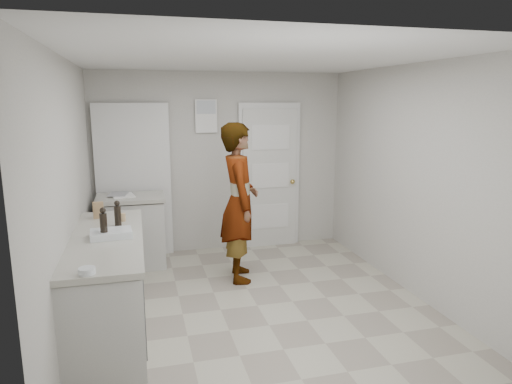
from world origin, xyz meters
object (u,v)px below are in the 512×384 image
object	(u,v)px
oil_cruet_a	(118,214)
baking_dish	(111,234)
person	(239,203)
egg_bowl	(87,271)
oil_cruet_b	(104,224)
cake_mix_box	(98,210)
spice_jar	(123,217)

from	to	relation	value
oil_cruet_a	baking_dish	world-z (taller)	oil_cruet_a
person	egg_bowl	world-z (taller)	person
oil_cruet_b	egg_bowl	bearing A→B (deg)	-94.70
cake_mix_box	egg_bowl	xyz separation A→B (m)	(0.03, -1.59, -0.06)
egg_bowl	baking_dish	bearing A→B (deg)	82.02
oil_cruet_b	baking_dish	xyz separation A→B (m)	(0.05, 0.05, -0.11)
oil_cruet_a	baking_dish	size ratio (longest dim) A/B	0.68
person	cake_mix_box	size ratio (longest dim) A/B	10.94
person	spice_jar	world-z (taller)	person
oil_cruet_b	baking_dish	bearing A→B (deg)	40.35
oil_cruet_a	oil_cruet_b	size ratio (longest dim) A/B	0.89
oil_cruet_b	egg_bowl	distance (m)	0.84
cake_mix_box	egg_bowl	bearing A→B (deg)	-96.40
oil_cruet_a	egg_bowl	distance (m)	1.25
oil_cruet_b	oil_cruet_a	bearing A→B (deg)	75.82
spice_jar	oil_cruet_b	distance (m)	0.60
spice_jar	oil_cruet_a	bearing A→B (deg)	-103.58
cake_mix_box	baking_dish	world-z (taller)	cake_mix_box
baking_dish	egg_bowl	xyz separation A→B (m)	(-0.12, -0.87, -0.01)
baking_dish	spice_jar	bearing A→B (deg)	80.41
person	baking_dish	bearing A→B (deg)	132.57
oil_cruet_a	oil_cruet_b	xyz separation A→B (m)	(-0.10, -0.41, 0.02)
spice_jar	oil_cruet_b	size ratio (longest dim) A/B	0.28
person	baking_dish	xyz separation A→B (m)	(-1.39, -1.03, 0.02)
cake_mix_box	spice_jar	bearing A→B (deg)	-45.06
person	egg_bowl	distance (m)	2.43
person	oil_cruet_b	size ratio (longest dim) A/B	6.59
oil_cruet_b	egg_bowl	world-z (taller)	oil_cruet_b
person	egg_bowl	bearing A→B (deg)	147.61
oil_cruet_a	spice_jar	bearing A→B (deg)	76.42
cake_mix_box	oil_cruet_b	size ratio (longest dim) A/B	0.60
cake_mix_box	egg_bowl	world-z (taller)	cake_mix_box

